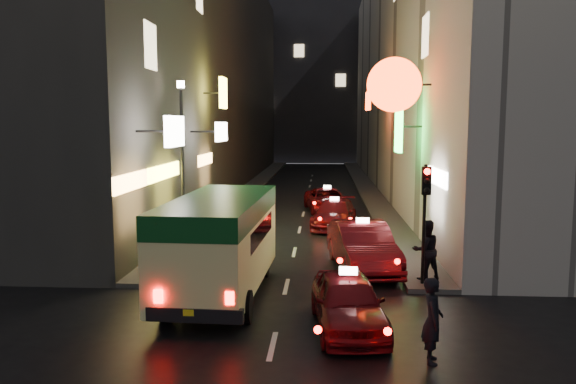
% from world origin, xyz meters
% --- Properties ---
extents(building_left, '(7.51, 52.00, 18.00)m').
position_xyz_m(building_left, '(-8.00, 33.99, 9.00)').
color(building_left, '#33312E').
rests_on(building_left, ground).
extents(building_right, '(8.35, 52.00, 18.00)m').
position_xyz_m(building_right, '(8.00, 33.99, 9.00)').
color(building_right, '#A9A39B').
rests_on(building_right, ground).
extents(building_far, '(30.00, 10.00, 22.00)m').
position_xyz_m(building_far, '(0.00, 66.00, 11.00)').
color(building_far, '#2F2F34').
rests_on(building_far, ground).
extents(sidewalk_left, '(1.50, 52.00, 0.15)m').
position_xyz_m(sidewalk_left, '(-4.25, 34.00, 0.07)').
color(sidewalk_left, '#44423F').
rests_on(sidewalk_left, ground).
extents(sidewalk_right, '(1.50, 52.00, 0.15)m').
position_xyz_m(sidewalk_right, '(4.25, 34.00, 0.07)').
color(sidewalk_right, '#44423F').
rests_on(sidewalk_right, ground).
extents(minibus, '(2.53, 6.57, 2.79)m').
position_xyz_m(minibus, '(-1.76, 7.46, 1.76)').
color(minibus, '#EEEE95').
rests_on(minibus, ground).
extents(taxi_near, '(2.46, 5.00, 1.70)m').
position_xyz_m(taxi_near, '(1.67, 5.15, 0.77)').
color(taxi_near, maroon).
rests_on(taxi_near, ground).
extents(taxi_second, '(3.20, 6.04, 2.00)m').
position_xyz_m(taxi_second, '(2.37, 10.60, 0.92)').
color(taxi_second, maroon).
rests_on(taxi_second, ground).
extents(taxi_third, '(2.56, 4.87, 1.65)m').
position_xyz_m(taxi_third, '(1.58, 18.21, 0.74)').
color(taxi_third, maroon).
rests_on(taxi_third, ground).
extents(taxi_far, '(2.62, 4.91, 1.66)m').
position_xyz_m(taxi_far, '(1.27, 23.01, 0.74)').
color(taxi_far, maroon).
rests_on(taxi_far, ground).
extents(pedestrian_crossing, '(0.47, 0.69, 1.99)m').
position_xyz_m(pedestrian_crossing, '(3.30, 3.41, 0.99)').
color(pedestrian_crossing, black).
rests_on(pedestrian_crossing, ground).
extents(pedestrian_sidewalk, '(0.89, 0.73, 2.04)m').
position_xyz_m(pedestrian_sidewalk, '(4.16, 9.06, 1.17)').
color(pedestrian_sidewalk, black).
rests_on(pedestrian_sidewalk, sidewalk_right).
extents(traffic_light, '(0.26, 0.43, 3.50)m').
position_xyz_m(traffic_light, '(4.00, 8.47, 2.69)').
color(traffic_light, black).
rests_on(traffic_light, sidewalk_right).
extents(lamp_post, '(0.28, 0.28, 6.22)m').
position_xyz_m(lamp_post, '(-4.20, 13.00, 3.72)').
color(lamp_post, black).
rests_on(lamp_post, sidewalk_left).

